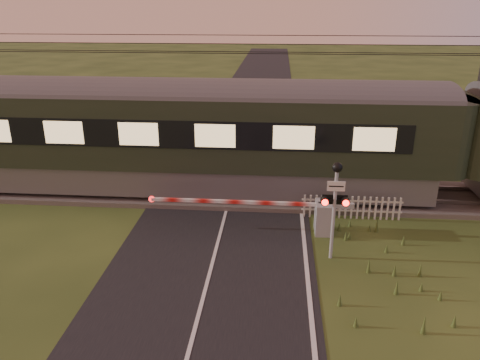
# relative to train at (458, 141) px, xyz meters

# --- Properties ---
(ground) EXTENTS (160.00, 160.00, 0.00)m
(ground) POSITION_rel_train_xyz_m (-8.46, -6.50, -2.39)
(ground) COLOR #2A3D17
(ground) RESTS_ON ground
(road) EXTENTS (6.00, 140.00, 0.03)m
(road) POSITION_rel_train_xyz_m (-8.44, -6.73, -2.38)
(road) COLOR black
(road) RESTS_ON ground
(track_bed) EXTENTS (140.00, 3.40, 0.39)m
(track_bed) POSITION_rel_train_xyz_m (-8.46, 0.00, -2.32)
(track_bed) COLOR #47423D
(track_bed) RESTS_ON ground
(overhead_wires) EXTENTS (120.00, 0.62, 0.62)m
(overhead_wires) POSITION_rel_train_xyz_m (-8.46, 0.00, 3.33)
(overhead_wires) COLOR black
(overhead_wires) RESTS_ON ground
(train) EXTENTS (45.23, 3.12, 4.22)m
(train) POSITION_rel_train_xyz_m (0.00, 0.00, 0.00)
(train) COLOR slate
(train) RESTS_ON ground
(boom_gate) EXTENTS (6.83, 0.82, 1.09)m
(boom_gate) POSITION_rel_train_xyz_m (-5.40, -3.04, -1.79)
(boom_gate) COLOR gray
(boom_gate) RESTS_ON ground
(crossing_signal) EXTENTS (0.77, 0.34, 3.02)m
(crossing_signal) POSITION_rel_train_xyz_m (-4.97, -4.72, -0.31)
(crossing_signal) COLOR gray
(crossing_signal) RESTS_ON ground
(picket_fence) EXTENTS (3.52, 0.07, 0.85)m
(picket_fence) POSITION_rel_train_xyz_m (-3.98, -1.89, -1.96)
(picket_fence) COLOR silver
(picket_fence) RESTS_ON ground
(catenary_mast) EXTENTS (0.23, 2.46, 7.21)m
(catenary_mast) POSITION_rel_train_xyz_m (1.37, 2.23, 1.36)
(catenary_mast) COLOR #2D2D30
(catenary_mast) RESTS_ON ground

